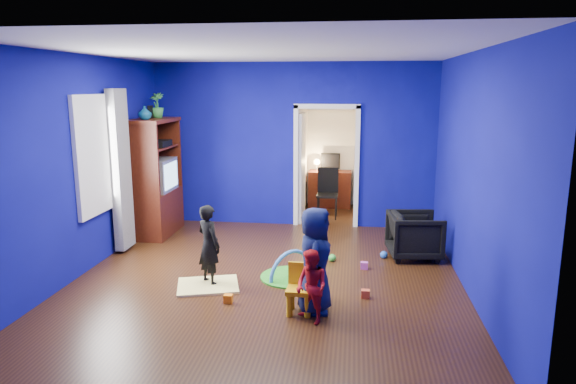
# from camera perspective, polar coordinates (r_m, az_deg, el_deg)

# --- Properties ---
(floor) EXTENTS (5.00, 5.50, 0.01)m
(floor) POSITION_cam_1_polar(r_m,az_deg,el_deg) (6.84, -2.27, -9.60)
(floor) COLOR black
(floor) RESTS_ON ground
(ceiling) EXTENTS (5.00, 5.50, 0.01)m
(ceiling) POSITION_cam_1_polar(r_m,az_deg,el_deg) (6.39, -2.49, 15.42)
(ceiling) COLOR white
(ceiling) RESTS_ON wall_back
(wall_back) EXTENTS (5.00, 0.02, 2.90)m
(wall_back) POSITION_cam_1_polar(r_m,az_deg,el_deg) (9.16, 0.54, 5.21)
(wall_back) COLOR #090A6E
(wall_back) RESTS_ON floor
(wall_front) EXTENTS (5.00, 0.02, 2.90)m
(wall_front) POSITION_cam_1_polar(r_m,az_deg,el_deg) (3.84, -9.33, -4.10)
(wall_front) COLOR #090A6E
(wall_front) RESTS_ON floor
(wall_left) EXTENTS (0.02, 5.50, 2.90)m
(wall_left) POSITION_cam_1_polar(r_m,az_deg,el_deg) (7.31, -22.11, 2.70)
(wall_left) COLOR #090A6E
(wall_left) RESTS_ON floor
(wall_right) EXTENTS (0.02, 5.50, 2.90)m
(wall_right) POSITION_cam_1_polar(r_m,az_deg,el_deg) (6.52, 19.84, 1.88)
(wall_right) COLOR #090A6E
(wall_right) RESTS_ON floor
(alcove) EXTENTS (1.00, 1.75, 2.50)m
(alcove) POSITION_cam_1_polar(r_m,az_deg,el_deg) (10.00, 4.56, 4.56)
(alcove) COLOR silver
(alcove) RESTS_ON floor
(armchair) EXTENTS (0.82, 0.80, 0.67)m
(armchair) POSITION_cam_1_polar(r_m,az_deg,el_deg) (7.77, 13.90, -4.71)
(armchair) COLOR black
(armchair) RESTS_ON floor
(child_black) EXTENTS (0.45, 0.43, 1.04)m
(child_black) POSITION_cam_1_polar(r_m,az_deg,el_deg) (6.58, -8.78, -5.83)
(child_black) COLOR black
(child_black) RESTS_ON floor
(child_navy) EXTENTS (0.40, 0.60, 1.20)m
(child_navy) POSITION_cam_1_polar(r_m,az_deg,el_deg) (5.72, 3.02, -7.58)
(child_navy) COLOR #0F1739
(child_navy) RESTS_ON floor
(toddler_red) EXTENTS (0.48, 0.49, 0.80)m
(toddler_red) POSITION_cam_1_polar(r_m,az_deg,el_deg) (5.53, 2.63, -10.47)
(toddler_red) COLOR red
(toddler_red) RESTS_ON floor
(vase) EXTENTS (0.21, 0.21, 0.22)m
(vase) POSITION_cam_1_polar(r_m,az_deg,el_deg) (8.51, -15.63, 8.47)
(vase) COLOR #0B585E
(vase) RESTS_ON tv_armoire
(potted_plant) EXTENTS (0.24, 0.24, 0.42)m
(potted_plant) POSITION_cam_1_polar(r_m,az_deg,el_deg) (8.99, -14.37, 9.32)
(potted_plant) COLOR #328B38
(potted_plant) RESTS_ON tv_armoire
(tv_armoire) EXTENTS (0.58, 1.14, 1.96)m
(tv_armoire) POSITION_cam_1_polar(r_m,az_deg,el_deg) (8.91, -14.51, 1.60)
(tv_armoire) COLOR #431B0B
(tv_armoire) RESTS_ON floor
(crt_tv) EXTENTS (0.46, 0.70, 0.54)m
(crt_tv) POSITION_cam_1_polar(r_m,az_deg,el_deg) (8.89, -14.28, 1.85)
(crt_tv) COLOR silver
(crt_tv) RESTS_ON tv_armoire
(yellow_blanket) EXTENTS (0.89, 0.79, 0.03)m
(yellow_blanket) POSITION_cam_1_polar(r_m,az_deg,el_deg) (6.66, -8.88, -10.23)
(yellow_blanket) COLOR #F2E07A
(yellow_blanket) RESTS_ON floor
(hopper_ball) EXTENTS (0.38, 0.38, 0.38)m
(hopper_ball) POSITION_cam_1_polar(r_m,az_deg,el_deg) (6.10, 2.68, -10.43)
(hopper_ball) COLOR yellow
(hopper_ball) RESTS_ON floor
(kid_chair) EXTENTS (0.29, 0.29, 0.50)m
(kid_chair) POSITION_cam_1_polar(r_m,az_deg,el_deg) (5.79, 1.27, -11.02)
(kid_chair) COLOR yellow
(kid_chair) RESTS_ON floor
(play_mat) EXTENTS (0.81, 0.81, 0.02)m
(play_mat) POSITION_cam_1_polar(r_m,az_deg,el_deg) (6.87, 0.34, -9.40)
(play_mat) COLOR green
(play_mat) RESTS_ON floor
(toy_arch) EXTENTS (0.53, 0.58, 0.73)m
(toy_arch) POSITION_cam_1_polar(r_m,az_deg,el_deg) (6.87, 0.34, -9.33)
(toy_arch) COLOR #3F8CD8
(toy_arch) RESTS_ON floor
(window_left) EXTENTS (0.03, 0.95, 1.55)m
(window_left) POSITION_cam_1_polar(r_m,az_deg,el_deg) (7.59, -20.79, 3.86)
(window_left) COLOR white
(window_left) RESTS_ON wall_left
(curtain) EXTENTS (0.14, 0.42, 2.40)m
(curtain) POSITION_cam_1_polar(r_m,az_deg,el_deg) (8.06, -18.09, 2.31)
(curtain) COLOR slate
(curtain) RESTS_ON floor
(doorway) EXTENTS (1.16, 0.10, 2.10)m
(doorway) POSITION_cam_1_polar(r_m,az_deg,el_deg) (9.16, 4.27, 2.65)
(doorway) COLOR white
(doorway) RESTS_ON floor
(study_desk) EXTENTS (0.88, 0.44, 0.75)m
(study_desk) POSITION_cam_1_polar(r_m,az_deg,el_deg) (10.76, 4.66, 0.35)
(study_desk) COLOR #3D140A
(study_desk) RESTS_ON floor
(desk_monitor) EXTENTS (0.40, 0.05, 0.32)m
(desk_monitor) POSITION_cam_1_polar(r_m,az_deg,el_deg) (10.78, 4.74, 3.47)
(desk_monitor) COLOR black
(desk_monitor) RESTS_ON study_desk
(desk_lamp) EXTENTS (0.14, 0.14, 0.14)m
(desk_lamp) POSITION_cam_1_polar(r_m,az_deg,el_deg) (10.74, 3.23, 3.36)
(desk_lamp) COLOR #FFD88C
(desk_lamp) RESTS_ON study_desk
(folding_chair) EXTENTS (0.40, 0.40, 0.92)m
(folding_chair) POSITION_cam_1_polar(r_m,az_deg,el_deg) (9.81, 4.39, -0.25)
(folding_chair) COLOR black
(folding_chair) RESTS_ON floor
(book_shelf) EXTENTS (0.88, 0.24, 0.04)m
(book_shelf) POSITION_cam_1_polar(r_m,az_deg,el_deg) (10.67, 4.84, 9.16)
(book_shelf) COLOR white
(book_shelf) RESTS_ON study_desk
(toy_0) EXTENTS (0.10, 0.08, 0.10)m
(toy_0) POSITION_cam_1_polar(r_m,az_deg,el_deg) (6.31, 8.59, -11.13)
(toy_0) COLOR #D54B23
(toy_0) RESTS_ON floor
(toy_1) EXTENTS (0.11, 0.11, 0.11)m
(toy_1) POSITION_cam_1_polar(r_m,az_deg,el_deg) (7.72, 10.61, -6.84)
(toy_1) COLOR blue
(toy_1) RESTS_ON floor
(toy_2) EXTENTS (0.10, 0.08, 0.10)m
(toy_2) POSITION_cam_1_polar(r_m,az_deg,el_deg) (6.15, -6.66, -11.70)
(toy_2) COLOR orange
(toy_2) RESTS_ON floor
(toy_3) EXTENTS (0.11, 0.11, 0.11)m
(toy_3) POSITION_cam_1_polar(r_m,az_deg,el_deg) (7.49, 4.95, -7.26)
(toy_3) COLOR green
(toy_3) RESTS_ON floor
(toy_4) EXTENTS (0.10, 0.08, 0.10)m
(toy_4) POSITION_cam_1_polar(r_m,az_deg,el_deg) (7.24, 8.46, -8.09)
(toy_4) COLOR #BA45A2
(toy_4) RESTS_ON floor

